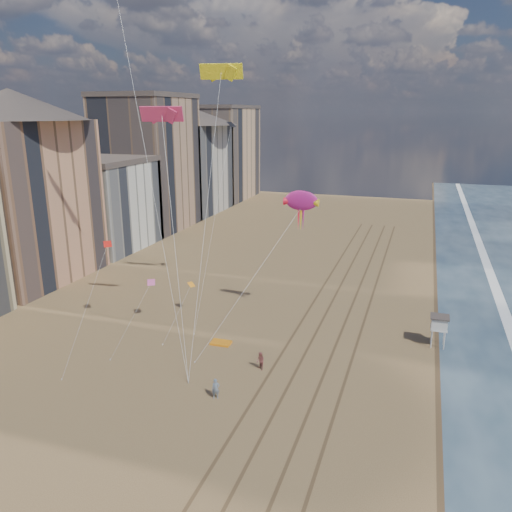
{
  "coord_description": "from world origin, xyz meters",
  "views": [
    {
      "loc": [
        11.81,
        -25.21,
        25.19
      ],
      "look_at": [
        -5.51,
        26.0,
        9.5
      ],
      "focal_mm": 35.0,
      "sensor_mm": 36.0,
      "label": 1
    }
  ],
  "objects_px": {
    "show_kite": "(301,201)",
    "kite_flyer_b": "(260,361)",
    "grounded_kite": "(221,343)",
    "kite_flyer_a": "(216,389)",
    "lifeguard_stand": "(439,323)"
  },
  "relations": [
    {
      "from": "kite_flyer_a",
      "to": "lifeguard_stand",
      "type": "bearing_deg",
      "value": 13.41
    },
    {
      "from": "grounded_kite",
      "to": "kite_flyer_a",
      "type": "xyz_separation_m",
      "value": [
        3.83,
        -10.41,
        0.84
      ]
    },
    {
      "from": "lifeguard_stand",
      "to": "kite_flyer_a",
      "type": "height_order",
      "value": "lifeguard_stand"
    },
    {
      "from": "lifeguard_stand",
      "to": "kite_flyer_b",
      "type": "height_order",
      "value": "lifeguard_stand"
    },
    {
      "from": "lifeguard_stand",
      "to": "kite_flyer_b",
      "type": "relative_size",
      "value": 1.93
    },
    {
      "from": "lifeguard_stand",
      "to": "kite_flyer_a",
      "type": "relative_size",
      "value": 1.86
    },
    {
      "from": "lifeguard_stand",
      "to": "kite_flyer_b",
      "type": "distance_m",
      "value": 20.52
    },
    {
      "from": "show_kite",
      "to": "kite_flyer_a",
      "type": "relative_size",
      "value": 10.9
    },
    {
      "from": "kite_flyer_a",
      "to": "kite_flyer_b",
      "type": "relative_size",
      "value": 1.04
    },
    {
      "from": "lifeguard_stand",
      "to": "kite_flyer_a",
      "type": "bearing_deg",
      "value": -137.57
    },
    {
      "from": "show_kite",
      "to": "kite_flyer_a",
      "type": "bearing_deg",
      "value": -99.04
    },
    {
      "from": "show_kite",
      "to": "kite_flyer_a",
      "type": "height_order",
      "value": "show_kite"
    },
    {
      "from": "show_kite",
      "to": "kite_flyer_b",
      "type": "bearing_deg",
      "value": -93.63
    },
    {
      "from": "grounded_kite",
      "to": "kite_flyer_b",
      "type": "distance_m",
      "value": 7.34
    },
    {
      "from": "grounded_kite",
      "to": "show_kite",
      "type": "xyz_separation_m",
      "value": [
        6.83,
        8.44,
        15.14
      ]
    }
  ]
}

